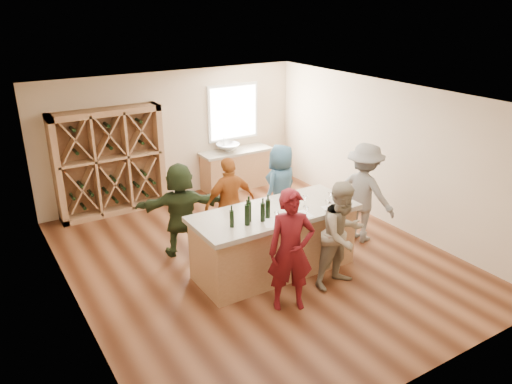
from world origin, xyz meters
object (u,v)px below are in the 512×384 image
wine_bottle_f (288,208)px  wine_bottle_d (263,212)px  person_near_left (291,251)px  person_far_mid (230,203)px  wine_bottle_e (268,209)px  tasting_counter_base (274,243)px  person_near_right (342,235)px  person_far_left (181,209)px  wine_bottle_c (249,211)px  wine_rack (110,162)px  sink (228,148)px  wine_bottle_a (232,219)px  person_far_right (281,188)px  wine_bottle_b (247,215)px  person_server (364,193)px

wine_bottle_f → wine_bottle_d: bearing=171.9°
person_near_left → person_far_mid: bearing=108.7°
wine_bottle_e → person_near_left: bearing=-99.4°
tasting_counter_base → person_near_right: 1.16m
person_far_left → tasting_counter_base: bearing=145.5°
wine_bottle_c → wine_bottle_e: bearing=-7.8°
wine_bottle_d → wine_bottle_f: 0.43m
person_near_left → wine_bottle_f: size_ratio=6.09×
tasting_counter_base → person_far_mid: 1.23m
wine_bottle_d → wine_bottle_e: bearing=26.0°
person_far_mid → tasting_counter_base: bearing=97.8°
wine_rack → person_near_right: 5.15m
tasting_counter_base → sink: bearing=72.3°
wine_bottle_a → person_far_right: bearing=37.8°
person_near_left → person_far_mid: 2.16m
sink → wine_bottle_f: bearing=-105.8°
person_far_mid → person_far_right: (1.18, 0.12, 0.01)m
wine_bottle_b → person_server: 2.70m
sink → wine_bottle_e: wine_bottle_e is taller
sink → wine_bottle_f: size_ratio=1.81×
wine_bottle_a → wine_bottle_b: size_ratio=0.81×
person_server → wine_bottle_c: bearing=77.0°
wine_bottle_c → wine_bottle_d: bearing=-31.3°
person_far_left → wine_bottle_f: 2.02m
sink → person_near_right: person_near_right is taller
sink → person_server: person_server is taller
wine_bottle_d → person_far_right: bearing=47.8°
person_far_right → person_near_right: bearing=61.0°
person_near_left → tasting_counter_base: bearing=93.1°
wine_bottle_e → wine_bottle_f: bearing=-23.3°
person_far_mid → person_near_left: bearing=84.0°
person_far_left → person_far_mid: bearing=-174.0°
tasting_counter_base → person_near_left: person_near_left is taller
person_server → person_far_mid: bearing=45.8°
sink → tasting_counter_base: sink is taller
person_near_right → wine_rack: bearing=110.1°
wine_bottle_d → wine_rack: bearing=106.0°
wine_bottle_a → person_far_right: size_ratio=0.16×
person_far_right → wine_rack: bearing=-63.8°
wine_bottle_d → wine_bottle_e: size_ratio=0.98×
wine_bottle_a → person_near_left: (0.50, -0.81, -0.30)m
wine_bottle_a → person_near_right: bearing=-25.8°
person_near_right → person_far_right: (0.36, 2.19, -0.01)m
person_far_mid → person_far_left: bearing=-12.7°
wine_bottle_f → wine_bottle_a: bearing=172.0°
person_far_right → wine_bottle_e: bearing=29.9°
person_far_left → wine_bottle_f: bearing=141.4°
wine_bottle_d → person_near_right: person_near_right is taller
person_near_right → person_far_left: (-1.68, 2.26, -0.02)m
wine_bottle_d → person_far_right: size_ratio=0.17×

